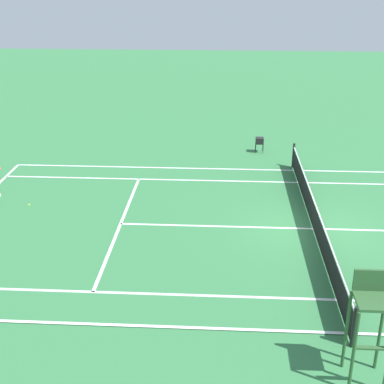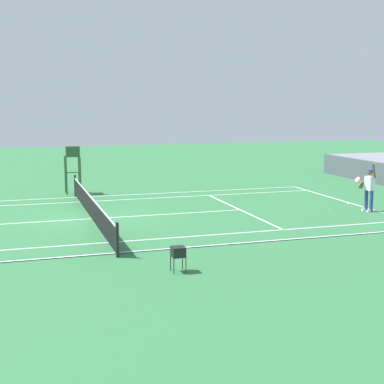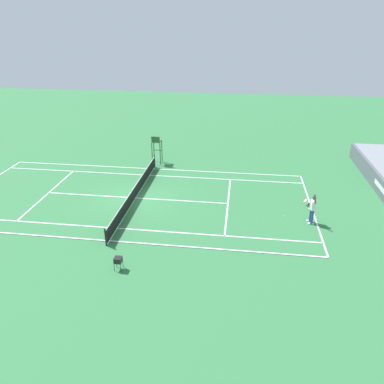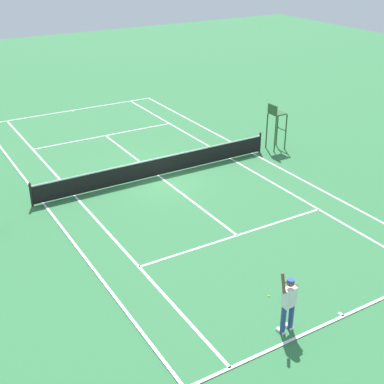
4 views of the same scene
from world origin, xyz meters
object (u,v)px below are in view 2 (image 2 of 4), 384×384
at_px(tennis_player, 369,189).
at_px(tennis_ball, 330,210).
at_px(ball_hopper, 178,251).
at_px(umpire_chair, 73,163).

bearing_deg(tennis_player, tennis_ball, -110.89).
bearing_deg(ball_hopper, tennis_ball, 127.16).
bearing_deg(ball_hopper, tennis_player, 120.49).
height_order(tennis_player, ball_hopper, tennis_player).
distance_m(tennis_ball, ball_hopper, 10.88).
relative_size(umpire_chair, ball_hopper, 3.49).
height_order(tennis_player, tennis_ball, tennis_player).
bearing_deg(tennis_ball, ball_hopper, -52.84).
height_order(umpire_chair, ball_hopper, umpire_chair).
bearing_deg(tennis_player, ball_hopper, -59.51).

